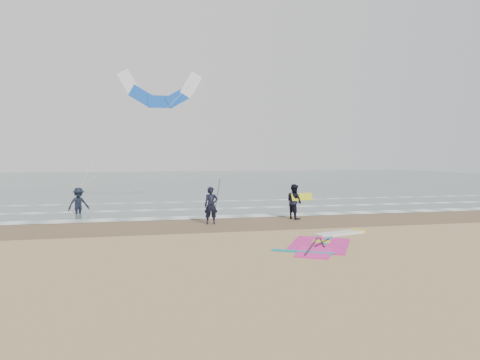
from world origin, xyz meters
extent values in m
plane|color=tan|center=(0.00, 0.00, 0.00)|extent=(120.00, 120.00, 0.00)
cube|color=#47605E|center=(0.00, 48.00, 0.01)|extent=(120.00, 80.00, 0.02)
cube|color=brown|center=(0.00, 6.00, 0.00)|extent=(120.00, 5.00, 0.01)
cube|color=white|center=(0.00, 8.20, 0.03)|extent=(120.00, 1.20, 0.02)
cube|color=white|center=(0.00, 12.00, 0.03)|extent=(120.00, 0.70, 0.02)
cube|color=white|center=(0.00, 16.50, 0.03)|extent=(120.00, 0.50, 0.01)
cube|color=white|center=(1.84, 1.91, 0.06)|extent=(2.38, 1.26, 0.11)
cube|color=yellow|center=(2.86, 2.23, 0.06)|extent=(0.57, 0.66, 0.12)
cube|color=#F51E99|center=(0.17, 0.05, 0.02)|extent=(3.25, 3.59, 0.04)
cube|color=#F51E99|center=(-0.53, -1.16, 0.02)|extent=(1.80, 2.00, 0.04)
cube|color=#0C8C99|center=(1.09, 1.26, 0.02)|extent=(1.66, 2.67, 0.05)
cube|color=#0C8C99|center=(-0.90, -0.97, 0.02)|extent=(1.95, 1.24, 0.05)
cube|color=yellow|center=(0.44, 0.51, 0.02)|extent=(0.84, 0.81, 0.05)
cylinder|color=black|center=(-0.21, -0.14, 0.05)|extent=(1.72, 2.92, 0.06)
cylinder|color=black|center=(0.35, 0.23, 0.06)|extent=(1.15, 1.27, 0.04)
cylinder|color=black|center=(0.35, 0.23, 0.06)|extent=(0.55, 1.60, 0.04)
imported|color=black|center=(-3.03, 5.89, 0.92)|extent=(0.68, 0.46, 1.83)
imported|color=black|center=(1.56, 6.75, 0.93)|extent=(0.98, 1.09, 1.85)
imported|color=black|center=(-9.92, 11.17, 0.94)|extent=(1.41, 1.21, 1.89)
cylinder|color=black|center=(-2.73, 5.89, 1.35)|extent=(0.17, 0.86, 1.82)
cube|color=yellow|center=(1.96, 6.65, 1.17)|extent=(1.30, 0.51, 0.39)
cube|color=white|center=(-7.21, 15.97, 8.42)|extent=(1.61, 0.15, 1.92)
cube|color=blue|center=(-6.31, 15.97, 7.51)|extent=(1.93, 0.16, 1.60)
cube|color=blue|center=(-5.07, 15.97, 7.18)|extent=(1.73, 0.15, 0.85)
cube|color=blue|center=(-3.83, 15.97, 7.51)|extent=(1.93, 0.16, 1.60)
cube|color=white|center=(-2.93, 15.97, 8.42)|extent=(1.61, 0.15, 1.92)
cylinder|color=beige|center=(-8.57, 13.57, 4.85)|extent=(2.73, 4.83, 7.14)
cylinder|color=beige|center=(-6.42, 13.57, 4.85)|extent=(7.01, 4.83, 7.14)
camera|label=1|loc=(-6.12, -14.70, 3.26)|focal=32.00mm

